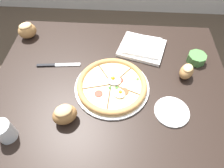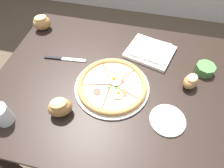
{
  "view_description": "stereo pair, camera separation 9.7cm",
  "coord_description": "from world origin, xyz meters",
  "px_view_note": "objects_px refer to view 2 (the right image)",
  "views": [
    {
      "loc": [
        0.05,
        -0.63,
        1.57
      ],
      "look_at": [
        0.01,
        -0.04,
        0.79
      ],
      "focal_mm": 32.0,
      "sensor_mm": 36.0,
      "label": 1
    },
    {
      "loc": [
        0.14,
        -0.61,
        1.57
      ],
      "look_at": [
        0.01,
        -0.04,
        0.79
      ],
      "focal_mm": 32.0,
      "sensor_mm": 36.0,
      "label": 2
    }
  ],
  "objects_px": {
    "bread_piece_near": "(42,22)",
    "water_glass": "(2,115)",
    "side_saucer": "(167,120)",
    "pizza": "(112,85)",
    "ramekin_bowl": "(205,69)",
    "napkin_folded": "(150,51)",
    "knife_main": "(65,59)",
    "bread_piece_mid": "(191,81)",
    "bread_piece_far": "(60,107)",
    "dining_table": "(112,93)"
  },
  "relations": [
    {
      "from": "bread_piece_mid",
      "to": "water_glass",
      "type": "xyz_separation_m",
      "value": [
        -0.79,
        -0.38,
        0.0
      ]
    },
    {
      "from": "napkin_folded",
      "to": "water_glass",
      "type": "relative_size",
      "value": 3.05
    },
    {
      "from": "napkin_folded",
      "to": "bread_piece_far",
      "type": "height_order",
      "value": "bread_piece_far"
    },
    {
      "from": "napkin_folded",
      "to": "bread_piece_far",
      "type": "distance_m",
      "value": 0.59
    },
    {
      "from": "bread_piece_mid",
      "to": "side_saucer",
      "type": "bearing_deg",
      "value": -112.68
    },
    {
      "from": "ramekin_bowl",
      "to": "napkin_folded",
      "type": "xyz_separation_m",
      "value": [
        -0.29,
        0.08,
        -0.01
      ]
    },
    {
      "from": "napkin_folded",
      "to": "bread_piece_mid",
      "type": "xyz_separation_m",
      "value": [
        0.22,
        -0.19,
        0.02
      ]
    },
    {
      "from": "bread_piece_near",
      "to": "knife_main",
      "type": "distance_m",
      "value": 0.32
    },
    {
      "from": "water_glass",
      "to": "bread_piece_near",
      "type": "bearing_deg",
      "value": 100.24
    },
    {
      "from": "pizza",
      "to": "side_saucer",
      "type": "relative_size",
      "value": 2.32
    },
    {
      "from": "dining_table",
      "to": "bread_piece_mid",
      "type": "xyz_separation_m",
      "value": [
        0.38,
        0.06,
        0.14
      ]
    },
    {
      "from": "napkin_folded",
      "to": "pizza",
      "type": "bearing_deg",
      "value": -118.16
    },
    {
      "from": "ramekin_bowl",
      "to": "knife_main",
      "type": "height_order",
      "value": "ramekin_bowl"
    },
    {
      "from": "ramekin_bowl",
      "to": "bread_piece_far",
      "type": "bearing_deg",
      "value": -147.86
    },
    {
      "from": "dining_table",
      "to": "napkin_folded",
      "type": "distance_m",
      "value": 0.32
    },
    {
      "from": "ramekin_bowl",
      "to": "napkin_folded",
      "type": "distance_m",
      "value": 0.3
    },
    {
      "from": "dining_table",
      "to": "bread_piece_near",
      "type": "height_order",
      "value": "bread_piece_near"
    },
    {
      "from": "ramekin_bowl",
      "to": "water_glass",
      "type": "xyz_separation_m",
      "value": [
        -0.87,
        -0.49,
        0.02
      ]
    },
    {
      "from": "water_glass",
      "to": "bread_piece_far",
      "type": "bearing_deg",
      "value": 22.03
    },
    {
      "from": "napkin_folded",
      "to": "water_glass",
      "type": "distance_m",
      "value": 0.81
    },
    {
      "from": "ramekin_bowl",
      "to": "dining_table",
      "type": "bearing_deg",
      "value": -159.52
    },
    {
      "from": "bread_piece_mid",
      "to": "ramekin_bowl",
      "type": "bearing_deg",
      "value": 56.07
    },
    {
      "from": "side_saucer",
      "to": "bread_piece_mid",
      "type": "bearing_deg",
      "value": 67.32
    },
    {
      "from": "pizza",
      "to": "bread_piece_far",
      "type": "bearing_deg",
      "value": -135.06
    },
    {
      "from": "bread_piece_near",
      "to": "knife_main",
      "type": "height_order",
      "value": "bread_piece_near"
    },
    {
      "from": "dining_table",
      "to": "ramekin_bowl",
      "type": "xyz_separation_m",
      "value": [
        0.46,
        0.17,
        0.13
      ]
    },
    {
      "from": "napkin_folded",
      "to": "knife_main",
      "type": "xyz_separation_m",
      "value": [
        -0.46,
        -0.16,
        -0.01
      ]
    },
    {
      "from": "bread_piece_near",
      "to": "bread_piece_mid",
      "type": "xyz_separation_m",
      "value": [
        0.9,
        -0.26,
        -0.01
      ]
    },
    {
      "from": "bread_piece_far",
      "to": "knife_main",
      "type": "height_order",
      "value": "bread_piece_far"
    },
    {
      "from": "ramekin_bowl",
      "to": "napkin_folded",
      "type": "bearing_deg",
      "value": 165.27
    },
    {
      "from": "dining_table",
      "to": "napkin_folded",
      "type": "bearing_deg",
      "value": 56.56
    },
    {
      "from": "bread_piece_mid",
      "to": "knife_main",
      "type": "xyz_separation_m",
      "value": [
        -0.67,
        0.03,
        -0.04
      ]
    },
    {
      "from": "dining_table",
      "to": "bread_piece_far",
      "type": "height_order",
      "value": "bread_piece_far"
    },
    {
      "from": "bread_piece_near",
      "to": "water_glass",
      "type": "xyz_separation_m",
      "value": [
        0.11,
        -0.64,
        -0.01
      ]
    },
    {
      "from": "water_glass",
      "to": "knife_main",
      "type": "bearing_deg",
      "value": 74.47
    },
    {
      "from": "napkin_folded",
      "to": "bread_piece_mid",
      "type": "relative_size",
      "value": 2.77
    },
    {
      "from": "bread_piece_near",
      "to": "water_glass",
      "type": "relative_size",
      "value": 1.37
    },
    {
      "from": "water_glass",
      "to": "dining_table",
      "type": "bearing_deg",
      "value": 38.29
    },
    {
      "from": "napkin_folded",
      "to": "knife_main",
      "type": "bearing_deg",
      "value": -160.9
    },
    {
      "from": "dining_table",
      "to": "bread_piece_mid",
      "type": "height_order",
      "value": "bread_piece_mid"
    },
    {
      "from": "dining_table",
      "to": "bread_piece_mid",
      "type": "bearing_deg",
      "value": 8.42
    },
    {
      "from": "bread_piece_far",
      "to": "side_saucer",
      "type": "relative_size",
      "value": 0.83
    },
    {
      "from": "pizza",
      "to": "knife_main",
      "type": "xyz_separation_m",
      "value": [
        -0.3,
        0.13,
        -0.02
      ]
    },
    {
      "from": "napkin_folded",
      "to": "bread_piece_near",
      "type": "height_order",
      "value": "bread_piece_near"
    },
    {
      "from": "side_saucer",
      "to": "water_glass",
      "type": "bearing_deg",
      "value": -167.05
    },
    {
      "from": "napkin_folded",
      "to": "side_saucer",
      "type": "distance_m",
      "value": 0.43
    },
    {
      "from": "pizza",
      "to": "bread_piece_near",
      "type": "xyz_separation_m",
      "value": [
        -0.53,
        0.35,
        0.03
      ]
    },
    {
      "from": "ramekin_bowl",
      "to": "side_saucer",
      "type": "distance_m",
      "value": 0.37
    },
    {
      "from": "bread_piece_mid",
      "to": "water_glass",
      "type": "relative_size",
      "value": 1.1
    },
    {
      "from": "bread_piece_mid",
      "to": "bread_piece_far",
      "type": "height_order",
      "value": "bread_piece_far"
    }
  ]
}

